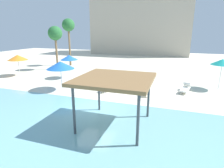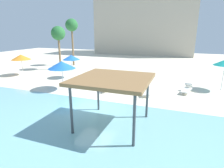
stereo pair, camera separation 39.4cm
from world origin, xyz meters
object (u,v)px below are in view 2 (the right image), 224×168
at_px(lounge_chair_0, 144,90).
at_px(lounge_chair_2, 187,89).
at_px(lounge_chair_1, 111,87).
at_px(palm_tree_1, 58,34).
at_px(palm_tree_0, 72,26).
at_px(beach_umbrella_orange_1, 21,57).
at_px(shade_pavilion, 113,81).
at_px(beach_umbrella_blue_2, 62,65).
at_px(beach_umbrella_blue_0, 71,57).

distance_m(lounge_chair_0, lounge_chair_2, 3.90).
xyz_separation_m(lounge_chair_1, palm_tree_1, (-10.26, 6.83, 4.52)).
distance_m(palm_tree_0, palm_tree_1, 3.90).
bearing_deg(beach_umbrella_orange_1, shade_pavilion, -28.61).
bearing_deg(lounge_chair_1, beach_umbrella_blue_2, -47.33).
distance_m(lounge_chair_0, lounge_chair_1, 3.02).
xyz_separation_m(beach_umbrella_orange_1, lounge_chair_2, (18.85, -0.17, -1.90)).
bearing_deg(palm_tree_1, lounge_chair_2, -16.48).
bearing_deg(lounge_chair_0, lounge_chair_1, -110.63).
bearing_deg(lounge_chair_0, beach_umbrella_orange_1, -119.28).
distance_m(shade_pavilion, beach_umbrella_blue_2, 8.18).
relative_size(lounge_chair_1, palm_tree_1, 0.33).
xyz_separation_m(lounge_chair_0, palm_tree_1, (-13.28, 6.76, 4.52)).
bearing_deg(palm_tree_1, palm_tree_0, 92.63).
xyz_separation_m(lounge_chair_0, lounge_chair_2, (3.46, 1.81, 0.00)).
bearing_deg(beach_umbrella_orange_1, lounge_chair_0, -7.32).
xyz_separation_m(lounge_chair_1, lounge_chair_2, (6.48, 1.88, 0.00)).
height_order(beach_umbrella_orange_1, lounge_chair_0, beach_umbrella_orange_1).
height_order(palm_tree_0, palm_tree_1, palm_tree_0).
bearing_deg(beach_umbrella_blue_0, shade_pavilion, -47.19).
distance_m(lounge_chair_1, palm_tree_0, 15.88).
bearing_deg(lounge_chair_0, palm_tree_0, -149.90).
xyz_separation_m(palm_tree_0, palm_tree_1, (0.17, -3.73, -1.12)).
distance_m(lounge_chair_1, lounge_chair_2, 6.74).
height_order(beach_umbrella_blue_0, palm_tree_0, palm_tree_0).
height_order(beach_umbrella_blue_2, lounge_chair_1, beach_umbrella_blue_2).
bearing_deg(lounge_chair_1, beach_umbrella_orange_1, -73.26).
distance_m(beach_umbrella_blue_0, lounge_chair_1, 7.01).
relative_size(beach_umbrella_blue_2, lounge_chair_2, 1.33).
distance_m(shade_pavilion, lounge_chair_2, 9.17).
height_order(shade_pavilion, beach_umbrella_orange_1, shade_pavilion).
distance_m(beach_umbrella_orange_1, palm_tree_0, 9.50).
height_order(lounge_chair_0, palm_tree_1, palm_tree_1).
bearing_deg(palm_tree_0, beach_umbrella_orange_1, -102.83).
xyz_separation_m(beach_umbrella_orange_1, lounge_chair_0, (15.39, -1.98, -1.90)).
bearing_deg(palm_tree_1, lounge_chair_1, -33.64).
relative_size(beach_umbrella_blue_2, palm_tree_0, 0.37).
relative_size(beach_umbrella_orange_1, palm_tree_0, 0.36).
bearing_deg(palm_tree_1, shade_pavilion, -45.37).
relative_size(beach_umbrella_blue_2, lounge_chair_1, 1.35).
xyz_separation_m(beach_umbrella_orange_1, beach_umbrella_blue_2, (8.15, -3.30, 0.08)).
height_order(shade_pavilion, palm_tree_1, palm_tree_1).
bearing_deg(lounge_chair_0, beach_umbrella_blue_0, -130.25).
bearing_deg(palm_tree_1, beach_umbrella_orange_1, -113.80).
relative_size(shade_pavilion, palm_tree_0, 0.56).
bearing_deg(beach_umbrella_blue_0, beach_umbrella_blue_2, -67.84).
bearing_deg(lounge_chair_1, lounge_chair_2, 132.32).
distance_m(lounge_chair_1, palm_tree_1, 13.13).
xyz_separation_m(shade_pavilion, palm_tree_0, (-12.85, 16.58, 3.35)).
bearing_deg(shade_pavilion, lounge_chair_2, 62.79).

